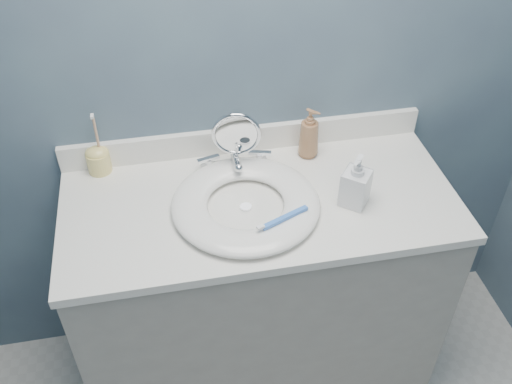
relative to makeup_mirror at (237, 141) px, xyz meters
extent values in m
cube|color=#435265|center=(0.05, 0.13, 0.20)|extent=(2.20, 0.02, 2.40)
cube|color=#A4A196|center=(0.05, -0.15, -0.58)|extent=(1.20, 0.55, 0.85)
cube|color=white|center=(0.05, -0.15, -0.14)|extent=(1.22, 0.57, 0.03)
cube|color=white|center=(0.05, 0.12, -0.08)|extent=(1.22, 0.02, 0.09)
cylinder|color=silver|center=(0.00, -0.18, -0.12)|extent=(0.04, 0.04, 0.01)
cube|color=silver|center=(0.00, 0.03, -0.12)|extent=(0.22, 0.05, 0.01)
cylinder|color=silver|center=(0.00, 0.03, -0.09)|extent=(0.03, 0.03, 0.06)
cylinder|color=silver|center=(0.00, -0.01, -0.06)|extent=(0.02, 0.09, 0.02)
sphere|color=silver|center=(0.00, -0.06, -0.06)|extent=(0.03, 0.03, 0.03)
cylinder|color=silver|center=(-0.09, 0.03, -0.10)|extent=(0.02, 0.02, 0.03)
cube|color=silver|center=(-0.09, 0.03, -0.08)|extent=(0.08, 0.03, 0.01)
cylinder|color=silver|center=(0.08, 0.03, -0.10)|extent=(0.02, 0.02, 0.03)
cube|color=silver|center=(0.08, 0.03, -0.08)|extent=(0.08, 0.03, 0.01)
cylinder|color=silver|center=(0.00, 0.00, -0.12)|extent=(0.09, 0.09, 0.01)
cylinder|color=silver|center=(0.00, 0.00, -0.06)|extent=(0.01, 0.01, 0.11)
torus|color=silver|center=(0.00, 0.00, 0.03)|extent=(0.15, 0.04, 0.15)
cylinder|color=white|center=(0.00, 0.00, 0.03)|extent=(0.13, 0.03, 0.13)
imported|color=#946643|center=(0.25, 0.05, -0.04)|extent=(0.10, 0.10, 0.18)
imported|color=silver|center=(0.32, -0.21, -0.04)|extent=(0.11, 0.11, 0.17)
cylinder|color=#EAD575|center=(-0.44, 0.09, -0.09)|extent=(0.08, 0.08, 0.07)
ellipsoid|color=#EAD575|center=(-0.44, 0.09, -0.05)|extent=(0.08, 0.06, 0.05)
cylinder|color=tan|center=(-0.43, 0.09, 0.01)|extent=(0.01, 0.02, 0.14)
cube|color=white|center=(-0.43, 0.09, 0.09)|extent=(0.01, 0.02, 0.01)
cube|color=#3D78DB|center=(0.09, -0.28, -0.08)|extent=(0.15, 0.07, 0.01)
cube|color=white|center=(0.01, -0.32, -0.07)|extent=(0.03, 0.02, 0.01)
camera|label=1|loc=(-0.22, -1.43, 1.04)|focal=40.00mm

